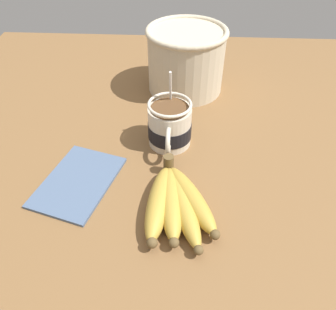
{
  "coord_description": "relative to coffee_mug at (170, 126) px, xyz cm",
  "views": [
    {
      "loc": [
        50.95,
        3.45,
        49.63
      ],
      "look_at": [
        5.55,
        1.03,
        8.06
      ],
      "focal_mm": 35.0,
      "sensor_mm": 36.0,
      "label": 1
    }
  ],
  "objects": [
    {
      "name": "banana_bunch",
      "position": [
        18.1,
        1.99,
        -2.53
      ],
      "size": [
        19.87,
        13.41,
        4.2
      ],
      "color": "brown",
      "rests_on": "table"
    },
    {
      "name": "table",
      "position": [
        3.34,
        -0.9,
        -6.27
      ],
      "size": [
        121.15,
        121.15,
        3.69
      ],
      "color": "brown",
      "rests_on": "ground"
    },
    {
      "name": "coffee_mug",
      "position": [
        0.0,
        0.0,
        0.0
      ],
      "size": [
        13.5,
        9.16,
        15.97
      ],
      "color": "beige",
      "rests_on": "table"
    },
    {
      "name": "napkin",
      "position": [
        12.87,
        -16.73,
        -4.13
      ],
      "size": [
        20.06,
        16.53,
        0.6
      ],
      "color": "slate",
      "rests_on": "table"
    },
    {
      "name": "woven_basket",
      "position": [
        -22.87,
        2.96,
        3.88
      ],
      "size": [
        20.04,
        20.04,
        15.94
      ],
      "color": "beige",
      "rests_on": "table"
    }
  ]
}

